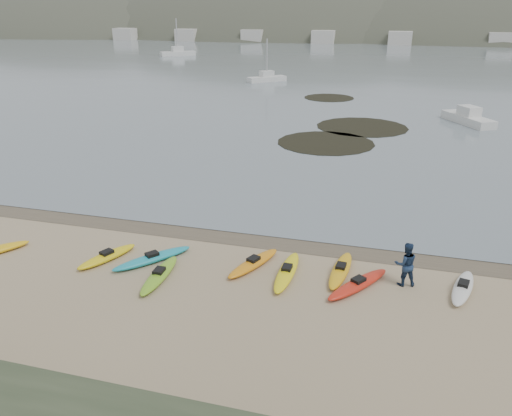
% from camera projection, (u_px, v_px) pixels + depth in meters
% --- Properties ---
extents(ground, '(600.00, 600.00, 0.00)m').
position_uv_depth(ground, '(256.00, 235.00, 25.33)').
color(ground, tan).
rests_on(ground, ground).
extents(wet_sand, '(60.00, 60.00, 0.00)m').
position_uv_depth(wet_sand, '(254.00, 238.00, 25.06)').
color(wet_sand, brown).
rests_on(wet_sand, ground).
extents(water, '(1200.00, 1200.00, 0.00)m').
position_uv_depth(water, '(391.00, 27.00, 293.64)').
color(water, slate).
rests_on(water, ground).
extents(kayaks, '(23.04, 5.99, 0.34)m').
position_uv_depth(kayaks, '(228.00, 268.00, 21.79)').
color(kayaks, orange).
rests_on(kayaks, ground).
extents(person_east, '(1.08, 0.93, 1.91)m').
position_uv_depth(person_east, '(406.00, 264.00, 20.49)').
color(person_east, navy).
rests_on(person_east, ground).
extents(kelp_mats, '(12.84, 30.16, 0.04)m').
position_uv_depth(kelp_mats, '(341.00, 124.00, 49.40)').
color(kelp_mats, black).
rests_on(kelp_mats, water).
extents(moored_boats, '(100.42, 97.27, 1.24)m').
position_uv_depth(moored_boats, '(425.00, 64.00, 97.53)').
color(moored_boats, silver).
rests_on(moored_boats, ground).
extents(far_hills, '(550.00, 135.00, 80.00)m').
position_uv_depth(far_hills, '(484.00, 81.00, 195.08)').
color(far_hills, '#384235').
rests_on(far_hills, ground).
extents(far_town, '(199.00, 5.00, 4.00)m').
position_uv_depth(far_town, '(400.00, 38.00, 152.79)').
color(far_town, beige).
rests_on(far_town, ground).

